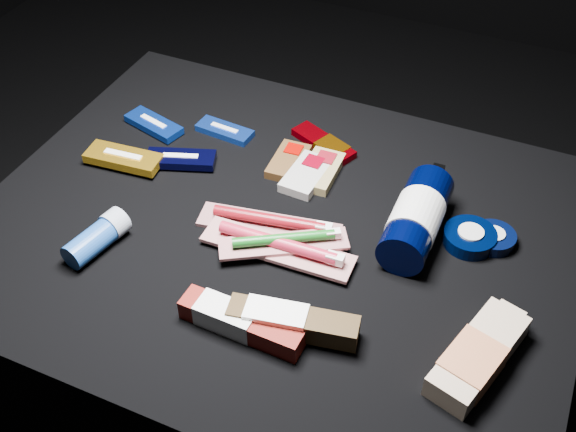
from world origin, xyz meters
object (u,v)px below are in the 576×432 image
at_px(bodywash_bottle, 477,357).
at_px(toothpaste_carton_red, 236,321).
at_px(lotion_bottle, 416,218).
at_px(deodorant_stick, 98,238).

xyz_separation_m(bodywash_bottle, toothpaste_carton_red, (-0.33, -0.07, -0.00)).
xyz_separation_m(lotion_bottle, bodywash_bottle, (0.15, -0.21, -0.02)).
height_order(lotion_bottle, toothpaste_carton_red, lotion_bottle).
distance_m(bodywash_bottle, deodorant_stick, 0.60).
bearing_deg(bodywash_bottle, toothpaste_carton_red, -151.15).
distance_m(deodorant_stick, toothpaste_carton_red, 0.28).
bearing_deg(toothpaste_carton_red, deodorant_stick, 170.40).
height_order(bodywash_bottle, toothpaste_carton_red, bodywash_bottle).
xyz_separation_m(bodywash_bottle, deodorant_stick, (-0.60, -0.02, 0.00)).
xyz_separation_m(deodorant_stick, toothpaste_carton_red, (0.27, -0.06, -0.00)).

